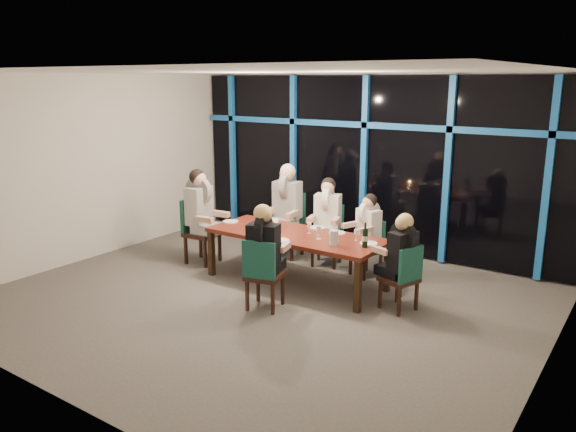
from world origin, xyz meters
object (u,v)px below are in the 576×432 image
at_px(chair_near_mid, 262,271).
at_px(diner_far_left, 286,197).
at_px(wine_bottle, 365,238).
at_px(chair_far_mid, 328,231).
at_px(chair_far_left, 289,221).
at_px(chair_far_right, 370,244).
at_px(chair_end_left, 197,227).
at_px(diner_far_mid, 327,209).
at_px(chair_end_right, 404,275).
at_px(water_pitcher, 334,238).
at_px(diner_end_left, 201,203).
at_px(diner_end_right, 401,247).
at_px(dining_table, 296,238).
at_px(diner_far_right, 367,223).
at_px(diner_near_mid, 265,241).

relative_size(chair_near_mid, diner_far_left, 0.92).
bearing_deg(wine_bottle, chair_far_mid, 137.59).
bearing_deg(chair_far_left, chair_far_right, -13.34).
relative_size(chair_end_left, wine_bottle, 3.12).
bearing_deg(wine_bottle, chair_far_right, 112.18).
height_order(chair_near_mid, diner_far_mid, diner_far_mid).
xyz_separation_m(chair_far_mid, chair_end_right, (1.78, -1.13, -0.05)).
relative_size(chair_end_left, chair_near_mid, 1.10).
relative_size(wine_bottle, water_pitcher, 1.60).
relative_size(chair_far_left, diner_far_mid, 1.14).
bearing_deg(chair_end_right, chair_near_mid, -38.45).
xyz_separation_m(diner_end_left, diner_end_right, (3.40, 0.01, -0.15)).
xyz_separation_m(dining_table, chair_end_left, (-1.86, -0.07, -0.10)).
height_order(chair_far_mid, diner_far_right, diner_far_right).
bearing_deg(dining_table, diner_end_right, -1.99).
relative_size(chair_end_left, diner_far_right, 1.24).
height_order(chair_far_mid, wine_bottle, wine_bottle).
height_order(chair_far_mid, water_pitcher, chair_far_mid).
bearing_deg(chair_far_right, chair_end_left, -136.45).
height_order(chair_far_mid, chair_near_mid, chair_far_mid).
bearing_deg(dining_table, diner_far_right, 51.10).
xyz_separation_m(dining_table, diner_end_left, (-1.77, -0.07, 0.31)).
height_order(chair_far_mid, chair_end_left, chair_end_left).
distance_m(chair_end_left, chair_near_mid, 2.29).
bearing_deg(water_pitcher, chair_near_mid, -133.91).
bearing_deg(chair_far_left, chair_end_left, -139.69).
bearing_deg(wine_bottle, diner_near_mid, -134.87).
xyz_separation_m(diner_far_left, water_pitcher, (1.59, -1.19, -0.16)).
bearing_deg(chair_end_right, chair_far_mid, -104.20).
distance_m(chair_near_mid, diner_end_right, 1.78).
distance_m(diner_far_left, diner_far_mid, 0.79).
xyz_separation_m(diner_far_left, diner_far_right, (1.54, -0.11, -0.19)).
bearing_deg(diner_end_left, diner_far_left, -47.05).
xyz_separation_m(diner_far_left, diner_end_right, (2.48, -1.04, -0.17)).
bearing_deg(diner_near_mid, dining_table, -93.75).
bearing_deg(diner_far_mid, chair_far_mid, 90.00).
height_order(diner_far_mid, diner_end_left, diner_end_left).
bearing_deg(chair_far_mid, diner_far_right, -28.60).
distance_m(dining_table, chair_end_right, 1.72).
height_order(diner_far_left, diner_near_mid, diner_far_left).
bearing_deg(chair_end_right, diner_end_right, -90.00).
distance_m(diner_far_right, wine_bottle, 1.00).
height_order(chair_near_mid, wine_bottle, wine_bottle).
xyz_separation_m(chair_end_left, chair_near_mid, (2.06, -0.99, -0.05)).
relative_size(chair_far_mid, chair_end_left, 0.92).
xyz_separation_m(chair_far_mid, water_pitcher, (0.82, -1.26, 0.32)).
bearing_deg(chair_far_mid, chair_far_left, 163.89).
relative_size(chair_far_left, chair_near_mid, 1.12).
relative_size(chair_far_mid, diner_end_left, 0.94).
xyz_separation_m(dining_table, chair_far_mid, (-0.08, 1.05, -0.15)).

